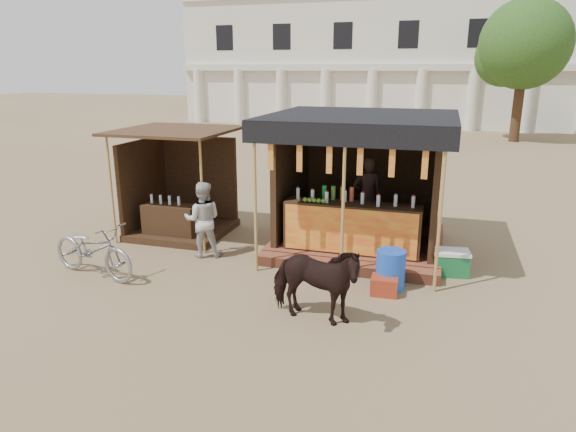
# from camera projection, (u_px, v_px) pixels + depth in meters

# --- Properties ---
(ground) EXTENTS (120.00, 120.00, 0.00)m
(ground) POSITION_uv_depth(u_px,v_px,m) (258.00, 311.00, 7.99)
(ground) COLOR #846B4C
(ground) RESTS_ON ground
(main_stall) EXTENTS (3.60, 3.61, 2.78)m
(main_stall) POSITION_uv_depth(u_px,v_px,m) (360.00, 201.00, 10.51)
(main_stall) COLOR brown
(main_stall) RESTS_ON ground
(secondary_stall) EXTENTS (2.40, 2.40, 2.38)m
(secondary_stall) POSITION_uv_depth(u_px,v_px,m) (175.00, 196.00, 11.62)
(secondary_stall) COLOR #382614
(secondary_stall) RESTS_ON ground
(cow) EXTENTS (1.55, 0.87, 1.24)m
(cow) POSITION_uv_depth(u_px,v_px,m) (314.00, 283.00, 7.49)
(cow) COLOR black
(cow) RESTS_ON ground
(motorbike) EXTENTS (2.03, 1.07, 1.01)m
(motorbike) POSITION_uv_depth(u_px,v_px,m) (93.00, 249.00, 9.22)
(motorbike) COLOR gray
(motorbike) RESTS_ON ground
(bystander) EXTENTS (0.89, 0.79, 1.52)m
(bystander) POSITION_uv_depth(u_px,v_px,m) (203.00, 220.00, 10.15)
(bystander) COLOR #BABAB3
(bystander) RESTS_ON ground
(blue_barrel) EXTENTS (0.54, 0.54, 0.68)m
(blue_barrel) POSITION_uv_depth(u_px,v_px,m) (391.00, 270.00, 8.73)
(blue_barrel) COLOR blue
(blue_barrel) RESTS_ON ground
(red_crate) EXTENTS (0.45, 0.39, 0.30)m
(red_crate) POSITION_uv_depth(u_px,v_px,m) (384.00, 286.00, 8.56)
(red_crate) COLOR maroon
(red_crate) RESTS_ON ground
(cooler) EXTENTS (0.70, 0.53, 0.46)m
(cooler) POSITION_uv_depth(u_px,v_px,m) (451.00, 262.00, 9.36)
(cooler) COLOR #166632
(cooler) RESTS_ON ground
(background_building) EXTENTS (26.00, 7.45, 8.18)m
(background_building) POSITION_uv_depth(u_px,v_px,m) (381.00, 63.00, 34.97)
(background_building) COLOR silver
(background_building) RESTS_ON ground
(tree) EXTENTS (4.50, 4.40, 7.00)m
(tree) POSITION_uv_depth(u_px,v_px,m) (520.00, 48.00, 25.44)
(tree) COLOR #382314
(tree) RESTS_ON ground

